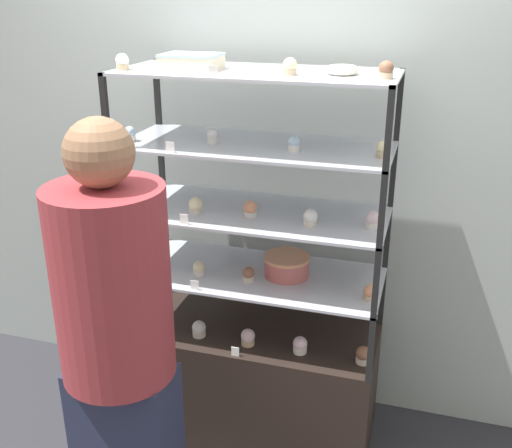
# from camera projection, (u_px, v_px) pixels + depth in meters

# --- Properties ---
(ground_plane) EXTENTS (20.00, 20.00, 0.00)m
(ground_plane) POSITION_uv_depth(u_px,v_px,m) (256.00, 427.00, 3.08)
(ground_plane) COLOR #2D2D33
(back_wall) EXTENTS (8.00, 0.05, 2.60)m
(back_wall) POSITION_uv_depth(u_px,v_px,m) (279.00, 163.00, 2.96)
(back_wall) COLOR #A8B2AD
(back_wall) RESTS_ON ground_plane
(display_base) EXTENTS (1.15, 0.51, 0.58)m
(display_base) POSITION_uv_depth(u_px,v_px,m) (256.00, 380.00, 2.98)
(display_base) COLOR black
(display_base) RESTS_ON ground_plane
(display_riser_lower) EXTENTS (1.15, 0.51, 0.30)m
(display_riser_lower) POSITION_uv_depth(u_px,v_px,m) (256.00, 277.00, 2.76)
(display_riser_lower) COLOR black
(display_riser_lower) RESTS_ON display_base
(display_riser_middle) EXTENTS (1.15, 0.51, 0.30)m
(display_riser_middle) POSITION_uv_depth(u_px,v_px,m) (256.00, 215.00, 2.65)
(display_riser_middle) COLOR black
(display_riser_middle) RESTS_ON display_riser_lower
(display_riser_upper) EXTENTS (1.15, 0.51, 0.30)m
(display_riser_upper) POSITION_uv_depth(u_px,v_px,m) (256.00, 148.00, 2.54)
(display_riser_upper) COLOR black
(display_riser_upper) RESTS_ON display_riser_middle
(display_riser_top) EXTENTS (1.15, 0.51, 0.30)m
(display_riser_top) POSITION_uv_depth(u_px,v_px,m) (256.00, 75.00, 2.42)
(display_riser_top) COLOR black
(display_riser_top) RESTS_ON display_riser_upper
(layer_cake_centerpiece) EXTENTS (0.21, 0.21, 0.10)m
(layer_cake_centerpiece) POSITION_uv_depth(u_px,v_px,m) (287.00, 266.00, 2.72)
(layer_cake_centerpiece) COLOR #C66660
(layer_cake_centerpiece) RESTS_ON display_riser_lower
(sheet_cake_frosted) EXTENTS (0.23, 0.18, 0.06)m
(sheet_cake_frosted) POSITION_uv_depth(u_px,v_px,m) (191.00, 61.00, 2.44)
(sheet_cake_frosted) COLOR beige
(sheet_cake_frosted) RESTS_ON display_riser_top
(cupcake_0) EXTENTS (0.07, 0.07, 0.08)m
(cupcake_0) POSITION_uv_depth(u_px,v_px,m) (146.00, 321.00, 2.87)
(cupcake_0) COLOR #CCB28C
(cupcake_0) RESTS_ON display_base
(cupcake_1) EXTENTS (0.07, 0.07, 0.08)m
(cupcake_1) POSITION_uv_depth(u_px,v_px,m) (199.00, 329.00, 2.81)
(cupcake_1) COLOR beige
(cupcake_1) RESTS_ON display_base
(cupcake_2) EXTENTS (0.07, 0.07, 0.08)m
(cupcake_2) POSITION_uv_depth(u_px,v_px,m) (247.00, 337.00, 2.74)
(cupcake_2) COLOR #CCB28C
(cupcake_2) RESTS_ON display_base
(cupcake_3) EXTENTS (0.07, 0.07, 0.08)m
(cupcake_3) POSITION_uv_depth(u_px,v_px,m) (300.00, 345.00, 2.68)
(cupcake_3) COLOR white
(cupcake_3) RESTS_ON display_base
(cupcake_4) EXTENTS (0.07, 0.07, 0.08)m
(cupcake_4) POSITION_uv_depth(u_px,v_px,m) (363.00, 355.00, 2.61)
(cupcake_4) COLOR beige
(cupcake_4) RESTS_ON display_base
(price_tag_0) EXTENTS (0.04, 0.00, 0.04)m
(price_tag_0) POSITION_uv_depth(u_px,v_px,m) (235.00, 352.00, 2.66)
(price_tag_0) COLOR white
(price_tag_0) RESTS_ON display_base
(cupcake_5) EXTENTS (0.06, 0.06, 0.07)m
(cupcake_5) POSITION_uv_depth(u_px,v_px,m) (144.00, 264.00, 2.78)
(cupcake_5) COLOR beige
(cupcake_5) RESTS_ON display_riser_lower
(cupcake_6) EXTENTS (0.06, 0.06, 0.07)m
(cupcake_6) POSITION_uv_depth(u_px,v_px,m) (199.00, 268.00, 2.73)
(cupcake_6) COLOR white
(cupcake_6) RESTS_ON display_riser_lower
(cupcake_7) EXTENTS (0.06, 0.06, 0.07)m
(cupcake_7) POSITION_uv_depth(u_px,v_px,m) (248.00, 274.00, 2.67)
(cupcake_7) COLOR beige
(cupcake_7) RESTS_ON display_riser_lower
(cupcake_8) EXTENTS (0.06, 0.06, 0.07)m
(cupcake_8) POSITION_uv_depth(u_px,v_px,m) (370.00, 292.00, 2.51)
(cupcake_8) COLOR #CCB28C
(cupcake_8) RESTS_ON display_riser_lower
(price_tag_1) EXTENTS (0.04, 0.00, 0.04)m
(price_tag_1) POSITION_uv_depth(u_px,v_px,m) (195.00, 285.00, 2.60)
(price_tag_1) COLOR white
(price_tag_1) RESTS_ON display_riser_lower
(cupcake_9) EXTENTS (0.06, 0.06, 0.07)m
(cupcake_9) POSITION_uv_depth(u_px,v_px,m) (137.00, 203.00, 2.65)
(cupcake_9) COLOR beige
(cupcake_9) RESTS_ON display_riser_middle
(cupcake_10) EXTENTS (0.06, 0.06, 0.07)m
(cupcake_10) POSITION_uv_depth(u_px,v_px,m) (196.00, 206.00, 2.62)
(cupcake_10) COLOR beige
(cupcake_10) RESTS_ON display_riser_middle
(cupcake_11) EXTENTS (0.06, 0.06, 0.07)m
(cupcake_11) POSITION_uv_depth(u_px,v_px,m) (250.00, 209.00, 2.58)
(cupcake_11) COLOR white
(cupcake_11) RESTS_ON display_riser_middle
(cupcake_12) EXTENTS (0.06, 0.06, 0.07)m
(cupcake_12) POSITION_uv_depth(u_px,v_px,m) (310.00, 218.00, 2.48)
(cupcake_12) COLOR beige
(cupcake_12) RESTS_ON display_riser_middle
(cupcake_13) EXTENTS (0.06, 0.06, 0.07)m
(cupcake_13) POSITION_uv_depth(u_px,v_px,m) (372.00, 220.00, 2.46)
(cupcake_13) COLOR white
(cupcake_13) RESTS_ON display_riser_middle
(price_tag_2) EXTENTS (0.04, 0.00, 0.04)m
(price_tag_2) POSITION_uv_depth(u_px,v_px,m) (184.00, 219.00, 2.49)
(price_tag_2) COLOR white
(price_tag_2) RESTS_ON display_riser_middle
(cupcake_14) EXTENTS (0.05, 0.05, 0.07)m
(cupcake_14) POSITION_uv_depth(u_px,v_px,m) (130.00, 134.00, 2.57)
(cupcake_14) COLOR white
(cupcake_14) RESTS_ON display_riser_upper
(cupcake_15) EXTENTS (0.05, 0.05, 0.07)m
(cupcake_15) POSITION_uv_depth(u_px,v_px,m) (213.00, 136.00, 2.53)
(cupcake_15) COLOR white
(cupcake_15) RESTS_ON display_riser_upper
(cupcake_16) EXTENTS (0.05, 0.05, 0.07)m
(cupcake_16) POSITION_uv_depth(u_px,v_px,m) (294.00, 144.00, 2.41)
(cupcake_16) COLOR white
(cupcake_16) RESTS_ON display_riser_upper
(cupcake_17) EXTENTS (0.05, 0.05, 0.07)m
(cupcake_17) POSITION_uv_depth(u_px,v_px,m) (383.00, 149.00, 2.32)
(cupcake_17) COLOR #CCB28C
(cupcake_17) RESTS_ON display_riser_upper
(price_tag_3) EXTENTS (0.04, 0.00, 0.04)m
(price_tag_3) POSITION_uv_depth(u_px,v_px,m) (170.00, 147.00, 2.39)
(price_tag_3) COLOR white
(price_tag_3) RESTS_ON display_riser_upper
(cupcake_18) EXTENTS (0.05, 0.05, 0.07)m
(cupcake_18) POSITION_uv_depth(u_px,v_px,m) (122.00, 62.00, 2.43)
(cupcake_18) COLOR #CCB28C
(cupcake_18) RESTS_ON display_riser_top
(cupcake_19) EXTENTS (0.05, 0.05, 0.07)m
(cupcake_19) POSITION_uv_depth(u_px,v_px,m) (290.00, 67.00, 2.28)
(cupcake_19) COLOR #CCB28C
(cupcake_19) RESTS_ON display_riser_top
(cupcake_20) EXTENTS (0.05, 0.05, 0.07)m
(cupcake_20) POSITION_uv_depth(u_px,v_px,m) (386.00, 70.00, 2.19)
(cupcake_20) COLOR #CCB28C
(cupcake_20) RESTS_ON display_riser_top
(price_tag_4) EXTENTS (0.04, 0.00, 0.04)m
(price_tag_4) POSITION_uv_depth(u_px,v_px,m) (213.00, 71.00, 2.23)
(price_tag_4) COLOR white
(price_tag_4) RESTS_ON display_riser_top
(donut_glazed) EXTENTS (0.12, 0.12, 0.03)m
(donut_glazed) POSITION_uv_depth(u_px,v_px,m) (342.00, 70.00, 2.30)
(donut_glazed) COLOR #EFE5CC
(donut_glazed) RESTS_ON display_riser_top
(customer_figure) EXTENTS (0.41, 0.41, 1.74)m
(customer_figure) POSITION_uv_depth(u_px,v_px,m) (118.00, 342.00, 2.14)
(customer_figure) COLOR #282D47
(customer_figure) RESTS_ON ground_plane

